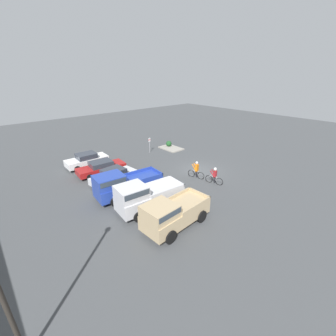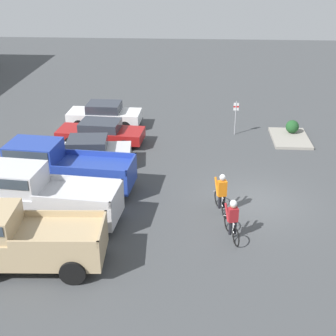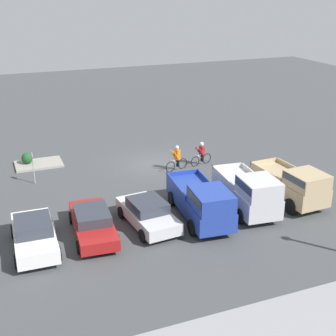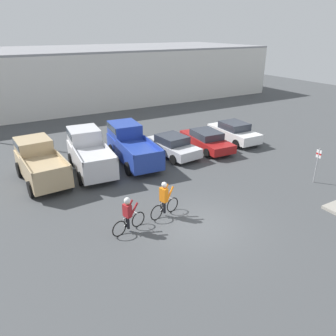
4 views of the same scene
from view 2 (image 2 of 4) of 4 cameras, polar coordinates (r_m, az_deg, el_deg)
The scene contains 12 objects.
ground_plane at distance 20.72m, azimuth 10.62°, elevation -3.98°, with size 80.00×80.00×0.00m, color #424447.
pickup_truck_0 at distance 16.69m, azimuth -17.50°, elevation -8.07°, with size 2.39×4.94×2.15m.
pickup_truck_1 at distance 18.99m, azimuth -14.84°, elevation -3.27°, with size 2.50×5.22×2.30m.
pickup_truck_2 at distance 21.43m, azimuth -12.97°, elevation 0.22°, with size 2.52×5.72×2.20m.
sedan_0 at distance 23.88m, azimuth -9.73°, elevation 2.02°, with size 2.30×4.44×1.39m.
sedan_1 at distance 26.40m, azimuth -8.21°, elevation 4.34°, with size 2.23×4.88×1.31m.
sedan_2 at distance 29.02m, azimuth -7.75°, elevation 6.46°, with size 2.07×4.43×1.48m.
cyclist_0 at distance 19.34m, azimuth 6.55°, elevation -3.05°, with size 1.71×0.57×1.73m.
cyclist_1 at distance 17.69m, azimuth 7.87°, elevation -6.10°, with size 1.70×0.57×1.63m.
fire_lane_sign at distance 27.55m, azimuth 8.25°, elevation 6.48°, with size 0.06×0.30×2.02m.
curb_island at distance 27.80m, azimuth 14.65°, elevation 3.54°, with size 3.09×2.07×0.15m, color gray.
shrub at distance 28.32m, azimuth 14.91°, elevation 4.90°, with size 0.76×0.76×0.76m.
Camera 2 is at (-17.97, 2.69, 9.96)m, focal length 50.00 mm.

